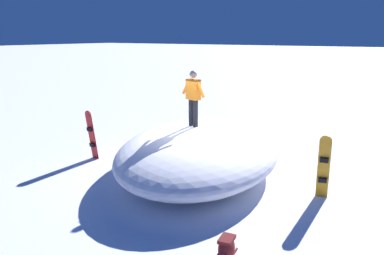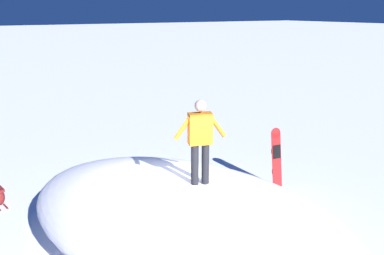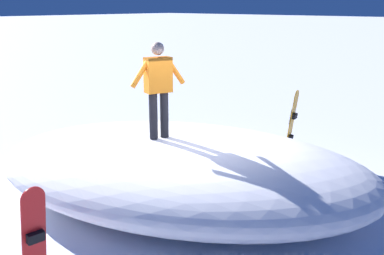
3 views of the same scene
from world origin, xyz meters
The scene contains 7 objects.
ground centered at (0.00, 0.00, 0.00)m, with size 240.00×240.00×0.00m, color white.
snow_mound centered at (0.02, -0.32, 0.60)m, with size 6.82×4.36×1.21m, color white.
snowboarder_standing centered at (0.35, -0.47, 2.10)m, with size 0.95×0.39×1.58m.
snowboard_primary_upright centered at (-3.42, -0.13, 0.80)m, with size 0.32×0.28×1.56m.
snowboard_secondary_upright centered at (3.33, 0.65, 0.80)m, with size 0.29×0.24×1.55m.
backpack_near centered at (2.13, -3.80, 0.20)m, with size 0.29×0.62×0.38m.
backpack_far centered at (-2.69, 3.31, 0.21)m, with size 0.33×0.62×0.41m.
Camera 1 is at (-5.35, 8.62, 3.76)m, focal length 36.11 mm.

